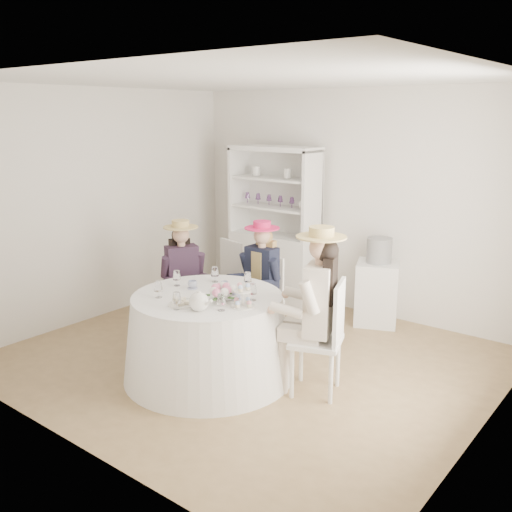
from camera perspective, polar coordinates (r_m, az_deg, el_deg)
The scene contains 23 objects.
ground at distance 5.84m, azimuth -0.62°, elevation -10.24°, with size 4.50×4.50×0.00m, color olive.
ceiling at distance 5.33m, azimuth -0.70°, elevation 17.27°, with size 4.50×4.50×0.00m, color white.
wall_back at distance 7.07m, azimuth 9.59°, elevation 5.32°, with size 4.50×4.50×0.00m, color white.
wall_front at distance 4.10m, azimuth -18.43°, elevation -1.56°, with size 4.50×4.50×0.00m, color white.
wall_left at distance 7.03m, azimuth -15.16°, elevation 4.98°, with size 4.50×4.50×0.00m, color white.
wall_right at distance 4.41m, azimuth 22.79°, elevation -0.86°, with size 4.50×4.50×0.00m, color white.
tea_table at distance 5.36m, azimuth -4.81°, elevation -8.00°, with size 1.58×1.58×0.79m.
hutch at distance 7.42m, azimuth 1.92°, elevation 0.91°, with size 1.32×0.80×2.01m.
side_table at distance 6.81m, azimuth 12.00°, elevation -3.64°, with size 0.47×0.47×0.74m, color silver.
hatbox at distance 6.67m, azimuth 12.22°, elevation 0.55°, with size 0.29×0.29×0.29m, color black.
guest_left at distance 6.18m, azimuth -7.34°, elevation -1.67°, with size 0.56×0.50×1.31m.
guest_mid at distance 6.07m, azimuth 0.48°, elevation -1.80°, with size 0.47×0.49×1.31m.
guest_right at distance 4.91m, azimuth 6.08°, elevation -4.54°, with size 0.62×0.56×1.49m.
spare_chair at distance 6.63m, azimuth -1.67°, elevation -2.25°, with size 0.50×0.50×1.01m.
teacup_a at distance 5.42m, azimuth -6.37°, elevation -2.92°, with size 0.09×0.09×0.07m, color white.
teacup_b at distance 5.42m, azimuth -3.15°, elevation -2.92°, with size 0.06×0.06×0.06m, color white.
teacup_c at distance 5.09m, azimuth -1.97°, elevation -4.01°, with size 0.08×0.08×0.06m, color white.
flower_bowl at distance 5.07m, azimuth -3.16°, elevation -4.15°, with size 0.21×0.21×0.05m, color white.
flower_arrangement at distance 5.03m, azimuth -3.57°, elevation -3.46°, with size 0.21×0.20×0.08m.
table_teapot at distance 4.82m, azimuth -5.71°, elevation -4.57°, with size 0.24×0.17×0.18m.
sandwich_plate at distance 4.98m, azimuth -7.45°, elevation -4.74°, with size 0.24×0.24×0.05m.
cupcake_stand at distance 4.89m, azimuth -1.34°, elevation -4.27°, with size 0.21×0.21×0.20m.
stemware_set at distance 5.20m, azimuth -4.91°, elevation -3.16°, with size 0.93×0.93×0.15m.
Camera 1 is at (3.33, -4.15, 2.41)m, focal length 40.00 mm.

